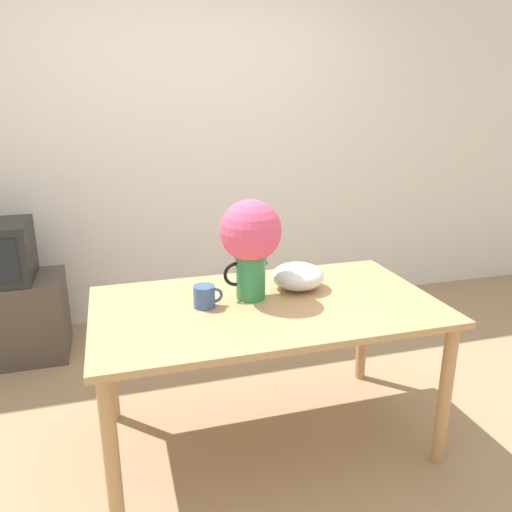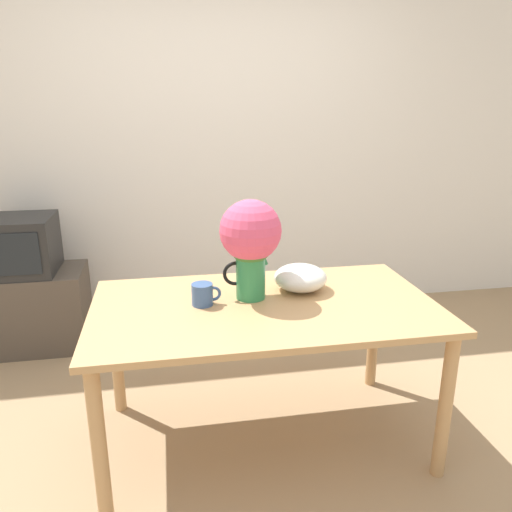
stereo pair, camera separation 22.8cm
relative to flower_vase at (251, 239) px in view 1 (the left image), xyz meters
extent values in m
plane|color=#9E7F5B|center=(-0.02, -0.16, -1.01)|extent=(12.00, 12.00, 0.00)
cube|color=silver|center=(-0.02, 1.61, 0.29)|extent=(8.00, 0.05, 2.60)
cube|color=tan|center=(0.05, -0.08, -0.30)|extent=(1.56, 0.89, 0.03)
cylinder|color=tan|center=(-0.67, -0.47, -0.66)|extent=(0.06, 0.06, 0.69)
cylinder|color=tan|center=(0.77, -0.47, -0.66)|extent=(0.06, 0.06, 0.69)
cylinder|color=tan|center=(-0.67, 0.30, -0.66)|extent=(0.06, 0.06, 0.69)
cylinder|color=tan|center=(0.77, 0.30, -0.66)|extent=(0.06, 0.06, 0.69)
cylinder|color=#2D844C|center=(0.00, 0.00, -0.17)|extent=(0.14, 0.14, 0.23)
cone|color=#2D844C|center=(0.06, 0.00, -0.09)|extent=(0.05, 0.05, 0.06)
torus|color=black|center=(-0.07, 0.00, -0.16)|extent=(0.12, 0.02, 0.12)
sphere|color=#3D7033|center=(0.00, 0.00, -0.01)|extent=(0.21, 0.21, 0.21)
sphere|color=#DB4C70|center=(0.00, 0.00, 0.04)|extent=(0.28, 0.28, 0.28)
cylinder|color=#385689|center=(-0.23, -0.05, -0.24)|extent=(0.10, 0.10, 0.10)
torus|color=#385689|center=(-0.18, -0.05, -0.24)|extent=(0.07, 0.01, 0.07)
ellipsoid|color=silver|center=(0.25, 0.06, -0.22)|extent=(0.26, 0.26, 0.13)
cube|color=#4C4238|center=(-1.31, 1.17, -0.74)|extent=(0.74, 0.44, 0.53)
camera|label=1|loc=(-0.59, -2.09, 0.60)|focal=35.00mm
camera|label=2|loc=(-0.37, -2.15, 0.60)|focal=35.00mm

